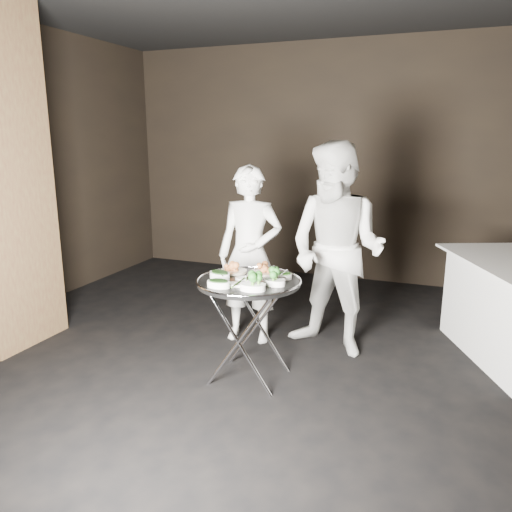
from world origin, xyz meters
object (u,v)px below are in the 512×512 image
(tray_stand, at_px, (249,325))
(waiter_left, at_px, (250,255))
(serving_tray, at_px, (249,281))
(waiter_right, at_px, (337,250))

(tray_stand, height_order, waiter_left, waiter_left)
(serving_tray, bearing_deg, tray_stand, 180.00)
(tray_stand, bearing_deg, waiter_right, 56.96)
(waiter_left, bearing_deg, waiter_right, -5.47)
(tray_stand, xyz_separation_m, serving_tray, (0.00, 0.00, 0.35))
(serving_tray, bearing_deg, waiter_left, 111.43)
(tray_stand, height_order, serving_tray, serving_tray)
(serving_tray, xyz_separation_m, waiter_right, (0.49, 0.76, 0.12))
(serving_tray, relative_size, waiter_right, 0.44)
(waiter_left, bearing_deg, tray_stand, -75.64)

